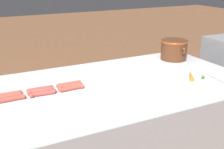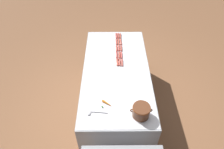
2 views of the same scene
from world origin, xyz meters
The scene contains 20 objects.
ground_plane centered at (0.00, 0.00, 0.00)m, with size 20.00×20.00×0.00m, color brown.
griddle_counter centered at (0.00, 0.00, 0.45)m, with size 1.04×2.14×0.90m.
hot_dog_0 centered at (-0.10, -0.91, 0.91)m, with size 0.03×0.17×0.03m.
hot_dog_1 centered at (-0.10, -0.72, 0.91)m, with size 0.04×0.17×0.03m.
hot_dog_2 centered at (-0.10, -0.53, 0.91)m, with size 0.03×0.17×0.03m.
hot_dog_3 centered at (-0.09, -0.34, 0.91)m, with size 0.03×0.17×0.03m.
hot_dog_4 centered at (-0.10, -0.15, 0.91)m, with size 0.03×0.17×0.03m.
hot_dog_5 centered at (-0.06, -0.91, 0.91)m, with size 0.04×0.17×0.03m.
hot_dog_6 centered at (-0.06, -0.72, 0.91)m, with size 0.04×0.17×0.03m.
hot_dog_7 centered at (-0.06, -0.54, 0.91)m, with size 0.03×0.17×0.03m.
hot_dog_8 centered at (-0.06, -0.34, 0.91)m, with size 0.04×0.17×0.03m.
hot_dog_9 centered at (-0.06, -0.15, 0.91)m, with size 0.04×0.17×0.03m.
hot_dog_10 centered at (-0.02, -0.91, 0.91)m, with size 0.04×0.17×0.03m.
hot_dog_11 centered at (-0.02, -0.72, 0.91)m, with size 0.03×0.17×0.03m.
hot_dog_12 centered at (-0.02, -0.52, 0.91)m, with size 0.03×0.17×0.03m.
hot_dog_13 centered at (-0.02, -0.34, 0.91)m, with size 0.04×0.17×0.03m.
hot_dog_14 centered at (-0.02, -0.16, 0.91)m, with size 0.04×0.17×0.03m.
bean_pot centered at (-0.29, 0.84, 0.99)m, with size 0.28×0.23×0.17m.
serving_spoon centered at (0.32, 0.81, 0.91)m, with size 0.27×0.07×0.02m.
carrot centered at (0.13, 0.67, 0.91)m, with size 0.16×0.13×0.03m.
Camera 2 is at (0.08, 2.32, 3.08)m, focal length 32.73 mm.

